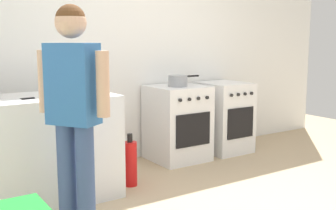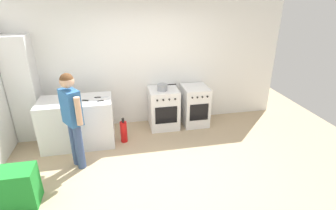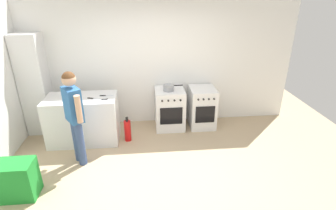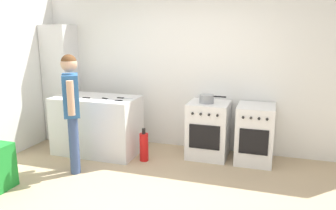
# 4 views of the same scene
# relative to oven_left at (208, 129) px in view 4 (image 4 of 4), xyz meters

# --- Properties ---
(ground_plane) EXTENTS (8.00, 8.00, 0.00)m
(ground_plane) POSITION_rel_oven_left_xyz_m (-0.35, -1.58, -0.43)
(ground_plane) COLOR tan
(back_wall) EXTENTS (6.00, 0.10, 2.60)m
(back_wall) POSITION_rel_oven_left_xyz_m (-0.35, 0.37, 0.87)
(back_wall) COLOR white
(back_wall) RESTS_ON ground
(counter_unit) EXTENTS (1.30, 0.70, 0.90)m
(counter_unit) POSITION_rel_oven_left_xyz_m (-1.70, -0.38, 0.02)
(counter_unit) COLOR silver
(counter_unit) RESTS_ON ground
(oven_left) EXTENTS (0.60, 0.62, 0.85)m
(oven_left) POSITION_rel_oven_left_xyz_m (0.00, 0.00, 0.00)
(oven_left) COLOR white
(oven_left) RESTS_ON ground
(oven_right) EXTENTS (0.53, 0.62, 0.85)m
(oven_right) POSITION_rel_oven_left_xyz_m (0.69, -0.00, -0.00)
(oven_right) COLOR white
(oven_right) RESTS_ON ground
(pot) EXTENTS (0.39, 0.21, 0.13)m
(pot) POSITION_rel_oven_left_xyz_m (-0.03, -0.05, 0.49)
(pot) COLOR gray
(pot) RESTS_ON oven_left
(knife_carving) EXTENTS (0.32, 0.13, 0.01)m
(knife_carving) POSITION_rel_oven_left_xyz_m (-1.41, -0.48, 0.48)
(knife_carving) COLOR silver
(knife_carving) RESTS_ON counter_unit
(knife_chef) EXTENTS (0.31, 0.08, 0.01)m
(knife_chef) POSITION_rel_oven_left_xyz_m (-1.88, -0.51, 0.48)
(knife_chef) COLOR silver
(knife_chef) RESTS_ON counter_unit
(knife_utility) EXTENTS (0.25, 0.04, 0.01)m
(knife_utility) POSITION_rel_oven_left_xyz_m (-1.24, -0.34, 0.48)
(knife_utility) COLOR silver
(knife_utility) RESTS_ON counter_unit
(knife_bread) EXTENTS (0.35, 0.07, 0.01)m
(knife_bread) POSITION_rel_oven_left_xyz_m (-1.34, -0.54, 0.48)
(knife_bread) COLOR silver
(knife_bread) RESTS_ON counter_unit
(person) EXTENTS (0.35, 0.49, 1.60)m
(person) POSITION_rel_oven_left_xyz_m (-1.64, -1.10, 0.53)
(person) COLOR #384C7A
(person) RESTS_ON ground
(fire_extinguisher) EXTENTS (0.13, 0.13, 0.50)m
(fire_extinguisher) POSITION_rel_oven_left_xyz_m (-0.87, -0.48, -0.21)
(fire_extinguisher) COLOR red
(fire_extinguisher) RESTS_ON ground
(larder_cabinet) EXTENTS (0.48, 0.44, 2.00)m
(larder_cabinet) POSITION_rel_oven_left_xyz_m (-2.65, 0.10, 0.57)
(larder_cabinet) COLOR silver
(larder_cabinet) RESTS_ON ground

